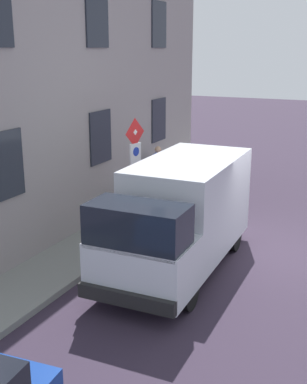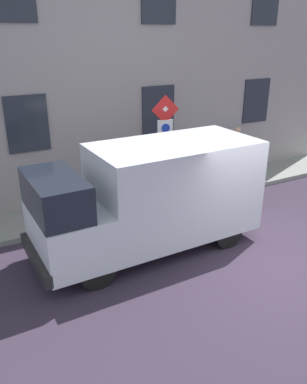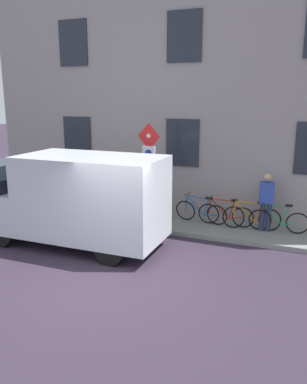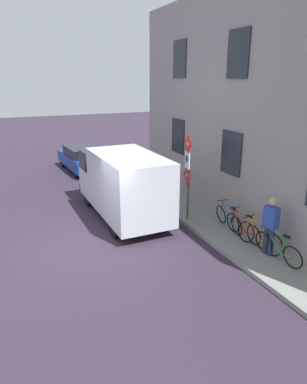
# 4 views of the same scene
# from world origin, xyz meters

# --- Properties ---
(ground_plane) EXTENTS (80.00, 80.00, 0.00)m
(ground_plane) POSITION_xyz_m (0.00, 0.00, 0.00)
(ground_plane) COLOR #2F2535
(sidewalk_slab) EXTENTS (1.62, 16.38, 0.14)m
(sidewalk_slab) POSITION_xyz_m (4.25, 0.00, 0.07)
(sidewalk_slab) COLOR gray
(sidewalk_slab) RESTS_ON ground_plane
(building_facade) EXTENTS (0.75, 14.38, 8.00)m
(building_facade) POSITION_xyz_m (5.40, 0.00, 4.00)
(building_facade) COLOR gray
(building_facade) RESTS_ON ground_plane
(sign_post_stacked) EXTENTS (0.19, 0.55, 3.00)m
(sign_post_stacked) POSITION_xyz_m (3.64, 0.56, 2.06)
(sign_post_stacked) COLOR #474C47
(sign_post_stacked) RESTS_ON sidewalk_slab
(delivery_van) EXTENTS (2.10, 5.37, 2.50)m
(delivery_van) POSITION_xyz_m (1.74, 2.00, 1.33)
(delivery_van) COLOR silver
(delivery_van) RESTS_ON ground_plane
(bicycle_green) EXTENTS (0.46, 1.71, 0.89)m
(bicycle_green) POSITION_xyz_m (4.50, -3.15, 0.51)
(bicycle_green) COLOR black
(bicycle_green) RESTS_ON sidewalk_slab
(bicycle_orange) EXTENTS (0.47, 1.71, 0.89)m
(bicycle_orange) POSITION_xyz_m (4.50, -2.37, 0.51)
(bicycle_orange) COLOR black
(bicycle_orange) RESTS_ON sidewalk_slab
(bicycle_red) EXTENTS (0.46, 1.71, 0.89)m
(bicycle_red) POSITION_xyz_m (4.51, -1.59, 0.51)
(bicycle_red) COLOR black
(bicycle_red) RESTS_ON sidewalk_slab
(bicycle_blue) EXTENTS (0.46, 1.72, 0.89)m
(bicycle_blue) POSITION_xyz_m (4.51, -0.82, 0.51)
(bicycle_blue) COLOR black
(bicycle_blue) RESTS_ON sidewalk_slab
(pedestrian) EXTENTS (0.33, 0.44, 1.72)m
(pedestrian) POSITION_xyz_m (4.51, -2.77, 1.07)
(pedestrian) COLOR #262B47
(pedestrian) RESTS_ON sidewalk_slab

